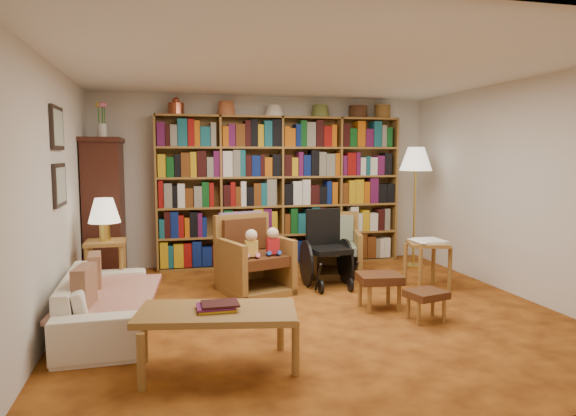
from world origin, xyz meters
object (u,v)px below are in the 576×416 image
object	(u,v)px
floor_lamp	(416,164)
side_table_papers	(428,250)
sofa	(106,301)
side_table_lamp	(106,256)
coffee_table	(217,316)
armchair_sage	(333,251)
wheelchair	(326,251)
armchair_leather	(253,259)
footstool_a	(379,280)
footstool_b	(426,296)

from	to	relation	value
floor_lamp	side_table_papers	size ratio (longest dim) A/B	2.88
sofa	side_table_lamp	size ratio (longest dim) A/B	2.73
floor_lamp	coffee_table	xyz separation A→B (m)	(-3.16, -2.93, -1.10)
side_table_lamp	armchair_sage	size ratio (longest dim) A/B	0.79
armchair_sage	wheelchair	world-z (taller)	wheelchair
side_table_papers	floor_lamp	bearing A→B (deg)	70.29
sofa	wheelchair	distance (m)	2.76
wheelchair	side_table_papers	bearing A→B (deg)	-21.42
armchair_leather	coffee_table	world-z (taller)	armchair_leather
side_table_lamp	floor_lamp	distance (m)	4.38
wheelchair	footstool_a	distance (m)	1.13
wheelchair	coffee_table	distance (m)	2.74
side_table_lamp	coffee_table	distance (m)	2.44
armchair_sage	wheelchair	xyz separation A→B (m)	(-0.29, -0.58, 0.12)
sofa	side_table_papers	world-z (taller)	side_table_papers
sofa	side_table_lamp	world-z (taller)	side_table_lamp
armchair_sage	floor_lamp	size ratio (longest dim) A/B	0.49
side_table_papers	coffee_table	bearing A→B (deg)	-147.10
armchair_sage	coffee_table	distance (m)	3.39
floor_lamp	side_table_papers	world-z (taller)	floor_lamp
footstool_a	armchair_sage	bearing A→B (deg)	88.31
sofa	coffee_table	bearing A→B (deg)	-142.29
wheelchair	footstool_a	size ratio (longest dim) A/B	1.95
sofa	footstool_a	distance (m)	2.77
armchair_sage	coffee_table	world-z (taller)	armchair_sage
sofa	footstool_b	xyz separation A→B (m)	(3.06, -0.49, -0.02)
side_table_lamp	footstool_b	distance (m)	3.53
wheelchair	footstool_b	size ratio (longest dim) A/B	2.26
sofa	side_table_papers	bearing A→B (deg)	-81.67
floor_lamp	footstool_a	bearing A→B (deg)	-126.41
armchair_leather	footstool_a	distance (m)	1.59
armchair_sage	coffee_table	size ratio (longest dim) A/B	0.66
floor_lamp	armchair_sage	bearing A→B (deg)	-174.50
coffee_table	sofa	bearing A→B (deg)	129.17
side_table_papers	footstool_a	xyz separation A→B (m)	(-0.91, -0.64, -0.17)
side_table_lamp	armchair_sage	xyz separation A→B (m)	(2.92, 0.61, -0.18)
sofa	wheelchair	xyz separation A→B (m)	(2.53, 1.09, 0.17)
floor_lamp	side_table_papers	xyz separation A→B (m)	(-0.41, -1.15, -1.03)
footstool_a	side_table_lamp	bearing A→B (deg)	159.54
coffee_table	armchair_leather	bearing A→B (deg)	73.28
sofa	floor_lamp	world-z (taller)	floor_lamp
armchair_sage	footstool_a	xyz separation A→B (m)	(-0.05, -1.68, -0.01)
side_table_lamp	footstool_a	size ratio (longest dim) A/B	1.38
armchair_leather	coffee_table	distance (m)	2.29
coffee_table	side_table_lamp	bearing A→B (deg)	115.07
side_table_lamp	armchair_sage	distance (m)	2.99
wheelchair	floor_lamp	size ratio (longest dim) A/B	0.55
side_table_lamp	footstool_a	bearing A→B (deg)	-20.46
floor_lamp	footstool_a	size ratio (longest dim) A/B	3.58
wheelchair	footstool_a	world-z (taller)	wheelchair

